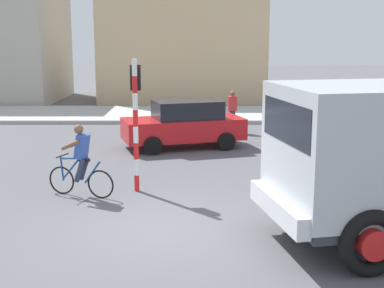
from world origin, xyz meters
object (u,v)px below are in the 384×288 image
object	(u,v)px
pedestrian_near_kerb	(232,111)
car_red_near	(184,124)
traffic_light_pole	(135,107)
cyclist	(80,161)

from	to	relation	value
pedestrian_near_kerb	car_red_near	bearing A→B (deg)	-121.44
pedestrian_near_kerb	traffic_light_pole	bearing A→B (deg)	-109.72
cyclist	traffic_light_pole	world-z (taller)	traffic_light_pole
car_red_near	traffic_light_pole	bearing A→B (deg)	-101.89
cyclist	car_red_near	size ratio (longest dim) A/B	0.40
cyclist	pedestrian_near_kerb	world-z (taller)	cyclist
traffic_light_pole	car_red_near	distance (m)	5.43
traffic_light_pole	car_red_near	xyz separation A→B (m)	(1.09, 5.17, -1.25)
cyclist	traffic_light_pole	bearing A→B (deg)	22.56
cyclist	pedestrian_near_kerb	bearing A→B (deg)	64.28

